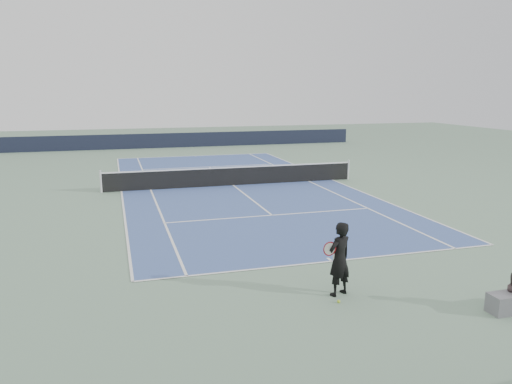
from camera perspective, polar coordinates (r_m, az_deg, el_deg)
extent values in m
plane|color=slate|center=(25.30, -2.62, 0.75)|extent=(80.00, 80.00, 0.00)
cube|color=#3D5591|center=(25.30, -2.62, 0.76)|extent=(10.97, 23.77, 0.01)
cylinder|color=silver|center=(24.54, -17.32, 1.16)|extent=(0.10, 0.10, 1.07)
cylinder|color=silver|center=(27.39, 10.50, 2.54)|extent=(0.10, 0.10, 1.07)
cube|color=black|center=(25.22, -2.63, 1.77)|extent=(12.80, 0.03, 0.90)
cube|color=white|center=(25.14, -2.64, 2.83)|extent=(12.80, 0.04, 0.06)
cube|color=black|center=(42.65, -8.31, 5.90)|extent=(30.00, 0.25, 1.20)
imported|color=black|center=(11.92, 9.51, -7.55)|extent=(0.80, 0.69, 1.78)
torus|color=maroon|center=(11.67, 8.41, -6.44)|extent=(0.34, 0.18, 0.36)
cylinder|color=white|center=(11.67, 8.41, -6.44)|extent=(0.29, 0.14, 0.32)
cylinder|color=white|center=(11.83, 8.85, -7.53)|extent=(0.08, 0.13, 0.27)
sphere|color=#BBD72B|center=(11.79, 9.43, -12.24)|extent=(0.07, 0.07, 0.07)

